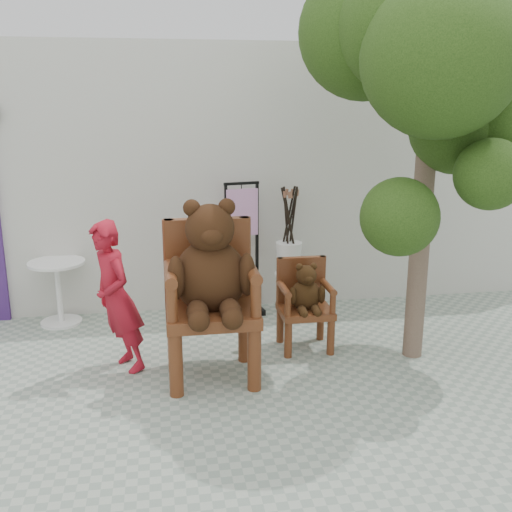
# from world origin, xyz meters

# --- Properties ---
(ground_plane) EXTENTS (60.00, 60.00, 0.00)m
(ground_plane) POSITION_xyz_m (0.00, 0.00, 0.00)
(ground_plane) COLOR #97A190
(ground_plane) RESTS_ON ground
(back_wall) EXTENTS (9.00, 1.00, 3.00)m
(back_wall) POSITION_xyz_m (0.00, 3.10, 1.50)
(back_wall) COLOR beige
(back_wall) RESTS_ON ground
(chair_big) EXTENTS (0.79, 0.84, 1.60)m
(chair_big) POSITION_xyz_m (-0.30, 0.81, 0.92)
(chair_big) COLOR #4E2410
(chair_big) RESTS_ON ground
(chair_small) EXTENTS (0.50, 0.47, 0.88)m
(chair_small) POSITION_xyz_m (0.66, 1.30, 0.53)
(chair_small) COLOR #4E2410
(chair_small) RESTS_ON ground
(person) EXTENTS (0.54, 0.61, 1.40)m
(person) POSITION_xyz_m (-1.11, 1.04, 0.70)
(person) COLOR maroon
(person) RESTS_ON ground
(cafe_table) EXTENTS (0.60, 0.60, 0.70)m
(cafe_table) POSITION_xyz_m (-1.82, 2.35, 0.44)
(cafe_table) COLOR white
(cafe_table) RESTS_ON ground
(display_stand) EXTENTS (0.50, 0.42, 1.51)m
(display_stand) POSITION_xyz_m (0.19, 2.35, 0.58)
(display_stand) COLOR black
(display_stand) RESTS_ON ground
(stool_bucket) EXTENTS (0.32, 0.32, 1.45)m
(stool_bucket) POSITION_xyz_m (0.73, 2.35, 0.64)
(stool_bucket) COLOR white
(stool_bucket) RESTS_ON ground
(tree) EXTENTS (2.19, 2.05, 3.56)m
(tree) POSITION_xyz_m (1.58, 0.81, 2.60)
(tree) COLOR brown
(tree) RESTS_ON ground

